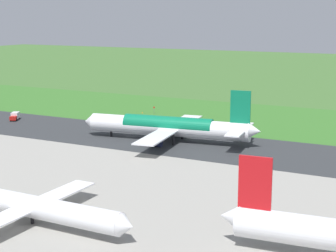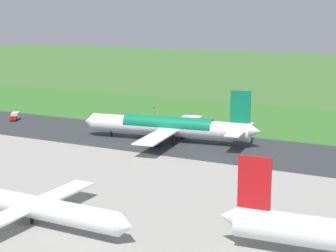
% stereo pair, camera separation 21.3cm
% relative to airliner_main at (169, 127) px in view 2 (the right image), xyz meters
% --- Properties ---
extents(ground_plane, '(800.00, 800.00, 0.00)m').
position_rel_airliner_main_xyz_m(ground_plane, '(13.94, 0.05, -4.35)').
color(ground_plane, '#3D662D').
extents(runway_asphalt, '(600.00, 31.72, 0.06)m').
position_rel_airliner_main_xyz_m(runway_asphalt, '(13.94, 0.05, -4.32)').
color(runway_asphalt, '#2D3033').
rests_on(runway_asphalt, ground).
extents(grass_verge_foreground, '(600.00, 80.00, 0.04)m').
position_rel_airliner_main_xyz_m(grass_verge_foreground, '(13.94, -36.58, -4.33)').
color(grass_verge_foreground, '#346B27').
rests_on(grass_verge_foreground, ground).
extents(airliner_main, '(54.09, 44.41, 15.88)m').
position_rel_airliner_main_xyz_m(airliner_main, '(0.00, 0.00, 0.00)').
color(airliner_main, white).
rests_on(airliner_main, ground).
extents(airliner_parked_mid, '(41.36, 33.74, 12.10)m').
position_rel_airliner_main_xyz_m(airliner_parked_mid, '(-7.90, 68.28, -1.05)').
color(airliner_parked_mid, white).
rests_on(airliner_parked_mid, ground).
extents(service_truck_baggage, '(4.73, 6.17, 2.65)m').
position_rel_airliner_main_xyz_m(service_truck_baggage, '(62.90, -4.37, -2.95)').
color(service_truck_baggage, '#B21914').
rests_on(service_truck_baggage, ground).
extents(no_stopping_sign, '(0.60, 0.10, 2.69)m').
position_rel_airliner_main_xyz_m(no_stopping_sign, '(25.82, -37.76, -2.76)').
color(no_stopping_sign, slate).
rests_on(no_stopping_sign, ground).
extents(traffic_cone_orange, '(0.40, 0.40, 0.55)m').
position_rel_airliner_main_xyz_m(traffic_cone_orange, '(30.11, -36.44, -4.08)').
color(traffic_cone_orange, orange).
rests_on(traffic_cone_orange, ground).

